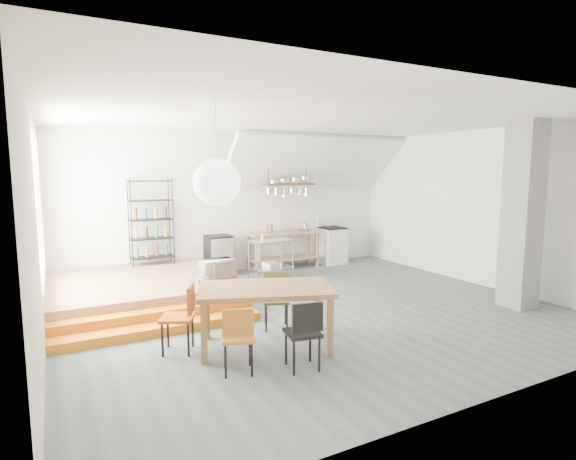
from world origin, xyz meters
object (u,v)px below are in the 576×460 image
dining_table (265,293)px  rolling_cart (271,255)px  stove (332,245)px  mini_fridge (219,256)px

dining_table → rolling_cart: 3.66m
stove → mini_fridge: bearing=179.2°
rolling_cart → dining_table: bearing=-123.9°
dining_table → rolling_cart: bearing=83.4°
stove → rolling_cart: bearing=-155.3°
dining_table → rolling_cart: (1.65, 3.27, -0.16)m
stove → mini_fridge: size_ratio=1.29×
rolling_cart → mini_fridge: (-0.80, 1.07, -0.12)m
stove → mini_fridge: (-3.04, 0.04, -0.02)m
stove → dining_table: (-3.89, -4.30, 0.26)m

